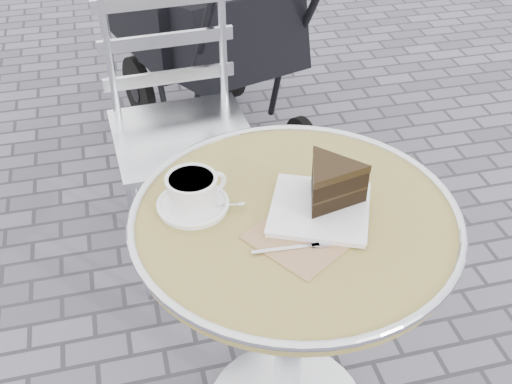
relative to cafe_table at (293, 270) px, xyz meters
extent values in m
cylinder|color=silver|center=(0.00, 0.00, -0.20)|extent=(0.07, 0.07, 0.67)
cylinder|color=tan|center=(0.00, 0.00, 0.15)|extent=(0.70, 0.70, 0.03)
torus|color=silver|center=(0.00, 0.00, 0.16)|extent=(0.72, 0.72, 0.02)
cylinder|color=white|center=(-0.21, 0.08, 0.17)|extent=(0.15, 0.15, 0.01)
cylinder|color=white|center=(-0.21, 0.08, 0.21)|extent=(0.13, 0.13, 0.07)
torus|color=white|center=(-0.15, 0.10, 0.21)|extent=(0.05, 0.03, 0.05)
cylinder|color=tan|center=(-0.21, 0.08, 0.24)|extent=(0.10, 0.10, 0.01)
cube|color=#A6785B|center=(-0.01, -0.07, 0.16)|extent=(0.26, 0.26, 0.00)
cube|color=white|center=(0.05, 0.00, 0.17)|extent=(0.27, 0.27, 0.01)
cylinder|color=silver|center=(-0.32, 0.53, -0.32)|extent=(0.03, 0.03, 0.49)
cylinder|color=silver|center=(0.05, 0.55, -0.32)|extent=(0.03, 0.03, 0.49)
cylinder|color=silver|center=(-0.34, 0.90, -0.32)|extent=(0.03, 0.03, 0.49)
cylinder|color=silver|center=(0.03, 0.92, -0.32)|extent=(0.03, 0.03, 0.49)
cube|color=silver|center=(-0.14, 0.73, -0.07)|extent=(0.45, 0.45, 0.02)
cube|color=black|center=(0.10, 1.45, -0.03)|extent=(0.66, 0.85, 0.45)
cylinder|color=black|center=(-0.03, 1.06, -0.47)|extent=(0.09, 0.20, 0.20)
cylinder|color=black|center=(0.42, 1.20, -0.47)|extent=(0.09, 0.20, 0.20)
cylinder|color=black|center=(-0.22, 1.71, -0.41)|extent=(0.13, 0.31, 0.31)
cylinder|color=black|center=(0.23, 1.84, -0.41)|extent=(0.13, 0.31, 0.31)
camera|label=1|loc=(-0.34, -1.00, 1.04)|focal=45.00mm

